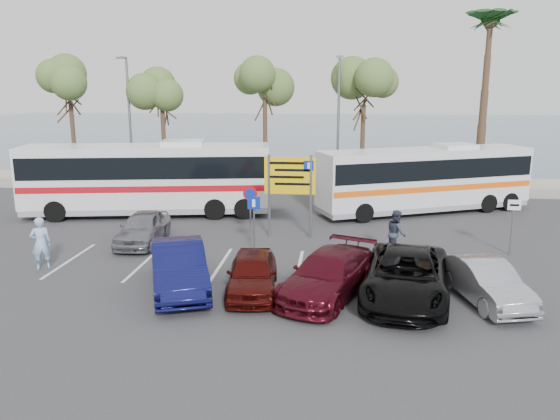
# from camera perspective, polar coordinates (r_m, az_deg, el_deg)

# --- Properties ---
(ground) EXTENTS (120.00, 120.00, 0.00)m
(ground) POSITION_cam_1_polar(r_m,az_deg,el_deg) (21.01, -2.49, -5.07)
(ground) COLOR #353437
(ground) RESTS_ON ground
(kerb_strip) EXTENTS (44.00, 2.40, 0.15)m
(kerb_strip) POSITION_cam_1_polar(r_m,az_deg,el_deg) (34.49, 0.95, 2.24)
(kerb_strip) COLOR gray
(kerb_strip) RESTS_ON ground
(seawall) EXTENTS (48.00, 0.80, 0.60)m
(seawall) POSITION_cam_1_polar(r_m,az_deg,el_deg) (36.41, 1.23, 3.17)
(seawall) COLOR #A49B83
(seawall) RESTS_ON ground
(sea) EXTENTS (140.00, 140.00, 0.00)m
(sea) POSITION_cam_1_polar(r_m,az_deg,el_deg) (80.07, 3.93, 8.30)
(sea) COLOR #455A6F
(sea) RESTS_ON ground
(tree_far_left) EXTENTS (3.20, 3.20, 7.60)m
(tree_far_left) POSITION_cam_1_polar(r_m,az_deg,el_deg) (37.79, -21.16, 11.87)
(tree_far_left) COLOR #382619
(tree_far_left) RESTS_ON kerb_strip
(tree_left) EXTENTS (3.20, 3.20, 7.20)m
(tree_left) POSITION_cam_1_polar(r_m,az_deg,el_deg) (35.50, -12.27, 11.89)
(tree_left) COLOR #382619
(tree_left) RESTS_ON kerb_strip
(tree_mid) EXTENTS (3.20, 3.20, 8.00)m
(tree_mid) POSITION_cam_1_polar(r_m,az_deg,el_deg) (34.05, -1.59, 13.23)
(tree_mid) COLOR #382619
(tree_mid) RESTS_ON kerb_strip
(tree_right) EXTENTS (3.20, 3.20, 7.40)m
(tree_right) POSITION_cam_1_polar(r_m,az_deg,el_deg) (33.78, 8.79, 12.26)
(tree_right) COLOR #382619
(tree_right) RESTS_ON kerb_strip
(palm_tree) EXTENTS (4.80, 4.80, 11.20)m
(palm_tree) POSITION_cam_1_polar(r_m,az_deg,el_deg) (34.96, 21.12, 17.68)
(palm_tree) COLOR #382619
(palm_tree) RESTS_ON kerb_strip
(street_lamp_left) EXTENTS (0.45, 1.15, 8.01)m
(street_lamp_left) POSITION_cam_1_polar(r_m,az_deg,el_deg) (35.77, -15.49, 9.47)
(street_lamp_left) COLOR slate
(street_lamp_left) RESTS_ON kerb_strip
(street_lamp_right) EXTENTS (0.45, 1.15, 8.01)m
(street_lamp_right) POSITION_cam_1_polar(r_m,az_deg,el_deg) (33.32, 6.12, 9.63)
(street_lamp_right) COLOR slate
(street_lamp_right) RESTS_ON kerb_strip
(direction_sign) EXTENTS (2.20, 0.12, 3.60)m
(direction_sign) POSITION_cam_1_polar(r_m,az_deg,el_deg) (23.39, 1.05, 2.95)
(direction_sign) COLOR slate
(direction_sign) RESTS_ON ground
(sign_no_stop) EXTENTS (0.60, 0.08, 2.35)m
(sign_no_stop) POSITION_cam_1_polar(r_m,az_deg,el_deg) (22.96, -3.13, 0.56)
(sign_no_stop) COLOR slate
(sign_no_stop) RESTS_ON ground
(sign_parking) EXTENTS (0.50, 0.07, 2.25)m
(sign_parking) POSITION_cam_1_polar(r_m,az_deg,el_deg) (21.39, -2.74, -0.65)
(sign_parking) COLOR slate
(sign_parking) RESTS_ON ground
(sign_taxi) EXTENTS (0.50, 0.07, 2.20)m
(sign_taxi) POSITION_cam_1_polar(r_m,az_deg,el_deg) (22.87, 23.16, -0.93)
(sign_taxi) COLOR slate
(sign_taxi) RESTS_ON ground
(lane_markings) EXTENTS (12.02, 4.20, 0.01)m
(lane_markings) POSITION_cam_1_polar(r_m,az_deg,el_deg) (20.27, -6.11, -5.80)
(lane_markings) COLOR silver
(lane_markings) RESTS_ON ground
(coach_bus_left) EXTENTS (12.43, 4.61, 3.79)m
(coach_bus_left) POSITION_cam_1_polar(r_m,az_deg,el_deg) (28.32, -13.67, 2.97)
(coach_bus_left) COLOR silver
(coach_bus_left) RESTS_ON ground
(coach_bus_right) EXTENTS (11.29, 6.71, 3.51)m
(coach_bus_right) POSITION_cam_1_polar(r_m,az_deg,el_deg) (29.13, 14.86, 2.91)
(coach_bus_right) COLOR silver
(coach_bus_right) RESTS_ON ground
(car_silver_a) EXTENTS (1.76, 4.02, 1.35)m
(car_silver_a) POSITION_cam_1_polar(r_m,az_deg,el_deg) (23.45, -14.13, -1.82)
(car_silver_a) COLOR slate
(car_silver_a) RESTS_ON ground
(car_blue) EXTENTS (3.15, 5.00, 1.55)m
(car_blue) POSITION_cam_1_polar(r_m,az_deg,el_deg) (17.94, -10.54, -5.87)
(car_blue) COLOR #0F124A
(car_blue) RESTS_ON ground
(car_maroon) EXTENTS (3.55, 5.16, 1.39)m
(car_maroon) POSITION_cam_1_polar(r_m,az_deg,el_deg) (17.26, 5.05, -6.75)
(car_maroon) COLOR #490C17
(car_maroon) RESTS_ON ground
(car_red) EXTENTS (1.92, 3.98, 1.31)m
(car_red) POSITION_cam_1_polar(r_m,az_deg,el_deg) (17.47, -2.90, -6.61)
(car_red) COLOR #420B09
(car_red) RESTS_ON ground
(suv_black) EXTENTS (3.33, 5.74, 1.50)m
(suv_black) POSITION_cam_1_polar(r_m,az_deg,el_deg) (17.38, 13.04, -6.71)
(suv_black) COLOR black
(suv_black) RESTS_ON ground
(car_silver_b) EXTENTS (2.27, 4.11, 1.29)m
(car_silver_b) POSITION_cam_1_polar(r_m,az_deg,el_deg) (17.88, 20.73, -7.05)
(car_silver_b) COLOR #99999E
(car_silver_b) RESTS_ON ground
(pedestrian_near) EXTENTS (0.84, 0.76, 1.92)m
(pedestrian_near) POSITION_cam_1_polar(r_m,az_deg,el_deg) (21.36, -23.72, -3.19)
(pedestrian_near) COLOR #92B5D5
(pedestrian_near) RESTS_ON ground
(pedestrian_far) EXTENTS (0.82, 0.98, 1.80)m
(pedestrian_far) POSITION_cam_1_polar(r_m,az_deg,el_deg) (21.62, 12.04, -2.34)
(pedestrian_far) COLOR #2E3546
(pedestrian_far) RESTS_ON ground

